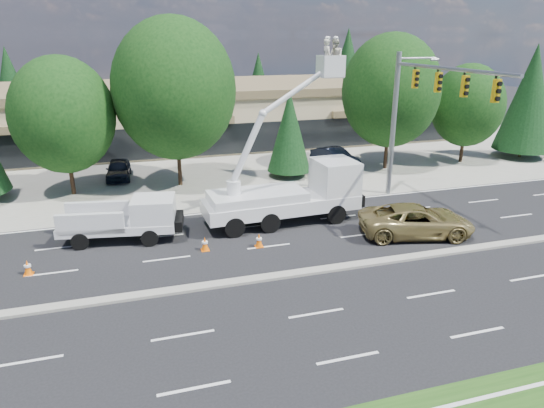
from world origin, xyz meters
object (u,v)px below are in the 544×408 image
object	(u,v)px
utility_pickup	(127,223)
minivan	(416,221)
bucket_truck	(296,184)
signal_mast	(415,105)

from	to	relation	value
utility_pickup	minivan	bearing A→B (deg)	-4.96
minivan	bucket_truck	bearing A→B (deg)	68.35
signal_mast	minivan	distance (m)	7.35
signal_mast	bucket_truck	distance (m)	8.57
utility_pickup	bucket_truck	xyz separation A→B (m)	(9.12, 0.11, 1.23)
utility_pickup	minivan	xyz separation A→B (m)	(14.45, -3.73, -0.09)
utility_pickup	bucket_truck	size ratio (longest dim) A/B	0.60
minivan	utility_pickup	bearing A→B (deg)	89.66
signal_mast	bucket_truck	size ratio (longest dim) A/B	1.03
bucket_truck	minivan	world-z (taller)	bucket_truck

